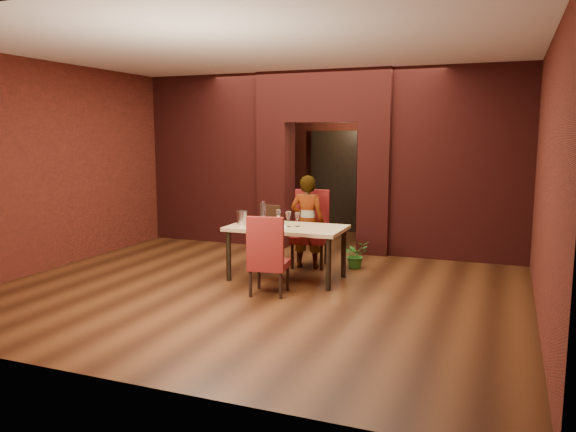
{
  "coord_description": "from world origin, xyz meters",
  "views": [
    {
      "loc": [
        3.11,
        -7.69,
        2.1
      ],
      "look_at": [
        0.08,
        0.0,
        0.88
      ],
      "focal_mm": 35.0,
      "sensor_mm": 36.0,
      "label": 1
    }
  ],
  "objects_px": {
    "wine_glass_a": "(278,217)",
    "wine_glass_b": "(288,219)",
    "person_seated": "(307,222)",
    "water_bottle": "(263,212)",
    "wine_bucket": "(242,218)",
    "dining_table": "(287,253)",
    "chair_near": "(269,255)",
    "potted_plant": "(356,255)",
    "chair_far": "(310,229)",
    "wine_glass_c": "(298,220)"
  },
  "relations": [
    {
      "from": "chair_far",
      "to": "dining_table",
      "type": "bearing_deg",
      "value": -101.84
    },
    {
      "from": "chair_near",
      "to": "wine_bucket",
      "type": "xyz_separation_m",
      "value": [
        -0.75,
        0.73,
        0.35
      ]
    },
    {
      "from": "wine_glass_a",
      "to": "person_seated",
      "type": "bearing_deg",
      "value": 69.71
    },
    {
      "from": "person_seated",
      "to": "water_bottle",
      "type": "distance_m",
      "value": 0.81
    },
    {
      "from": "wine_glass_c",
      "to": "water_bottle",
      "type": "height_order",
      "value": "water_bottle"
    },
    {
      "from": "person_seated",
      "to": "water_bottle",
      "type": "xyz_separation_m",
      "value": [
        -0.47,
        -0.62,
        0.21
      ]
    },
    {
      "from": "dining_table",
      "to": "wine_glass_a",
      "type": "height_order",
      "value": "wine_glass_a"
    },
    {
      "from": "dining_table",
      "to": "chair_far",
      "type": "bearing_deg",
      "value": 86.44
    },
    {
      "from": "chair_far",
      "to": "wine_bucket",
      "type": "height_order",
      "value": "chair_far"
    },
    {
      "from": "dining_table",
      "to": "wine_glass_a",
      "type": "xyz_separation_m",
      "value": [
        -0.18,
        0.13,
        0.5
      ]
    },
    {
      "from": "chair_far",
      "to": "potted_plant",
      "type": "relative_size",
      "value": 2.82
    },
    {
      "from": "wine_glass_b",
      "to": "person_seated",
      "type": "bearing_deg",
      "value": 89.68
    },
    {
      "from": "chair_near",
      "to": "wine_glass_b",
      "type": "xyz_separation_m",
      "value": [
        -0.03,
        0.75,
        0.36
      ]
    },
    {
      "from": "chair_near",
      "to": "wine_glass_a",
      "type": "bearing_deg",
      "value": -83.29
    },
    {
      "from": "chair_far",
      "to": "potted_plant",
      "type": "xyz_separation_m",
      "value": [
        0.72,
        0.15,
        -0.39
      ]
    },
    {
      "from": "chair_near",
      "to": "wine_bucket",
      "type": "relative_size",
      "value": 5.33
    },
    {
      "from": "potted_plant",
      "to": "wine_glass_b",
      "type": "bearing_deg",
      "value": -124.0
    },
    {
      "from": "person_seated",
      "to": "potted_plant",
      "type": "distance_m",
      "value": 0.92
    },
    {
      "from": "wine_bucket",
      "to": "water_bottle",
      "type": "distance_m",
      "value": 0.33
    },
    {
      "from": "wine_glass_b",
      "to": "water_bottle",
      "type": "bearing_deg",
      "value": 158.62
    },
    {
      "from": "person_seated",
      "to": "wine_bucket",
      "type": "xyz_separation_m",
      "value": [
        -0.73,
        -0.83,
        0.14
      ]
    },
    {
      "from": "wine_bucket",
      "to": "potted_plant",
      "type": "xyz_separation_m",
      "value": [
        1.44,
        1.09,
        -0.66
      ]
    },
    {
      "from": "wine_bucket",
      "to": "wine_glass_b",
      "type": "bearing_deg",
      "value": 1.61
    },
    {
      "from": "wine_glass_a",
      "to": "wine_glass_b",
      "type": "bearing_deg",
      "value": -38.65
    },
    {
      "from": "water_bottle",
      "to": "wine_bucket",
      "type": "bearing_deg",
      "value": -141.24
    },
    {
      "from": "water_bottle",
      "to": "potted_plant",
      "type": "xyz_separation_m",
      "value": [
        1.19,
        0.88,
        -0.73
      ]
    },
    {
      "from": "dining_table",
      "to": "wine_glass_c",
      "type": "height_order",
      "value": "wine_glass_c"
    },
    {
      "from": "chair_near",
      "to": "wine_glass_b",
      "type": "height_order",
      "value": "chair_near"
    },
    {
      "from": "chair_near",
      "to": "person_seated",
      "type": "relative_size",
      "value": 0.72
    },
    {
      "from": "chair_near",
      "to": "potted_plant",
      "type": "distance_m",
      "value": 1.97
    },
    {
      "from": "wine_glass_b",
      "to": "wine_bucket",
      "type": "bearing_deg",
      "value": -178.39
    },
    {
      "from": "dining_table",
      "to": "wine_glass_a",
      "type": "relative_size",
      "value": 7.82
    },
    {
      "from": "dining_table",
      "to": "chair_far",
      "type": "xyz_separation_m",
      "value": [
        0.04,
        0.87,
        0.21
      ]
    },
    {
      "from": "dining_table",
      "to": "wine_glass_c",
      "type": "bearing_deg",
      "value": 15.08
    },
    {
      "from": "chair_far",
      "to": "water_bottle",
      "type": "bearing_deg",
      "value": -131.63
    },
    {
      "from": "chair_near",
      "to": "wine_glass_c",
      "type": "xyz_separation_m",
      "value": [
        0.08,
        0.84,
        0.35
      ]
    },
    {
      "from": "person_seated",
      "to": "potted_plant",
      "type": "xyz_separation_m",
      "value": [
        0.72,
        0.26,
        -0.52
      ]
    },
    {
      "from": "wine_glass_a",
      "to": "potted_plant",
      "type": "relative_size",
      "value": 0.5
    },
    {
      "from": "person_seated",
      "to": "wine_glass_c",
      "type": "relative_size",
      "value": 7.33
    },
    {
      "from": "wine_bucket",
      "to": "water_bottle",
      "type": "height_order",
      "value": "water_bottle"
    },
    {
      "from": "wine_glass_b",
      "to": "wine_glass_c",
      "type": "distance_m",
      "value": 0.14
    },
    {
      "from": "chair_near",
      "to": "chair_far",
      "type": "bearing_deg",
      "value": -97.7
    },
    {
      "from": "chair_far",
      "to": "wine_glass_a",
      "type": "bearing_deg",
      "value": -116.13
    },
    {
      "from": "dining_table",
      "to": "chair_far",
      "type": "height_order",
      "value": "chair_far"
    },
    {
      "from": "person_seated",
      "to": "wine_bucket",
      "type": "height_order",
      "value": "person_seated"
    },
    {
      "from": "dining_table",
      "to": "wine_glass_a",
      "type": "distance_m",
      "value": 0.54
    },
    {
      "from": "dining_table",
      "to": "water_bottle",
      "type": "height_order",
      "value": "water_bottle"
    },
    {
      "from": "wine_bucket",
      "to": "person_seated",
      "type": "bearing_deg",
      "value": 48.56
    },
    {
      "from": "potted_plant",
      "to": "wine_bucket",
      "type": "bearing_deg",
      "value": -143.01
    },
    {
      "from": "wine_glass_a",
      "to": "wine_glass_b",
      "type": "height_order",
      "value": "wine_glass_b"
    }
  ]
}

